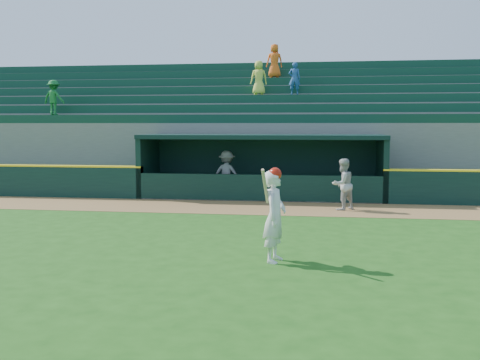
# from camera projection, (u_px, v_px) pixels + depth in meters

# --- Properties ---
(ground) EXTENTS (120.00, 120.00, 0.00)m
(ground) POSITION_uv_depth(u_px,v_px,m) (231.00, 237.00, 13.52)
(ground) COLOR #1D4D13
(ground) RESTS_ON ground
(warning_track) EXTENTS (40.00, 3.00, 0.01)m
(warning_track) POSITION_uv_depth(u_px,v_px,m) (253.00, 208.00, 18.34)
(warning_track) COLOR brown
(warning_track) RESTS_ON ground
(dugout_player_front) EXTENTS (1.06, 1.04, 1.72)m
(dugout_player_front) POSITION_uv_depth(u_px,v_px,m) (343.00, 184.00, 17.79)
(dugout_player_front) COLOR #A8A8A3
(dugout_player_front) RESTS_ON ground
(dugout_player_inside) EXTENTS (1.28, 0.87, 1.83)m
(dugout_player_inside) POSITION_uv_depth(u_px,v_px,m) (227.00, 174.00, 21.08)
(dugout_player_inside) COLOR gray
(dugout_player_inside) RESTS_ON ground
(dugout) EXTENTS (9.40, 2.80, 2.46)m
(dugout) POSITION_uv_depth(u_px,v_px,m) (263.00, 162.00, 21.26)
(dugout) COLOR slate
(dugout) RESTS_ON ground
(stands) EXTENTS (34.50, 6.28, 6.68)m
(stands) POSITION_uv_depth(u_px,v_px,m) (273.00, 134.00, 25.64)
(stands) COLOR slate
(stands) RESTS_ON ground
(batter_at_plate) EXTENTS (0.58, 0.87, 1.99)m
(batter_at_plate) POSITION_uv_depth(u_px,v_px,m) (275.00, 215.00, 11.05)
(batter_at_plate) COLOR silver
(batter_at_plate) RESTS_ON ground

